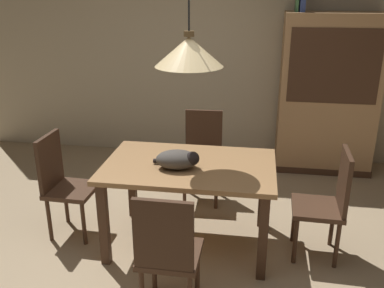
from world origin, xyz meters
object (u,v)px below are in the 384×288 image
(dining_table, at_px, (189,175))
(chair_near_front, at_px, (167,251))
(pendant_lamp, at_px, (189,51))
(book_blue_wide, at_px, (302,0))
(hutch_bookcase, at_px, (327,98))
(chair_far_back, at_px, (203,152))
(chair_right_side, at_px, (328,200))
(cat_sleeping, at_px, (178,159))
(chair_left_side, at_px, (63,181))

(dining_table, height_order, chair_near_front, chair_near_front)
(dining_table, bearing_deg, pendant_lamp, 94.02)
(book_blue_wide, bearing_deg, chair_near_front, -109.25)
(hutch_bookcase, bearing_deg, chair_far_back, -143.99)
(chair_right_side, relative_size, chair_near_front, 1.00)
(chair_far_back, bearing_deg, chair_near_front, -89.94)
(cat_sleeping, bearing_deg, pendant_lamp, 54.40)
(chair_far_back, xyz_separation_m, chair_near_front, (0.00, -1.76, 0.00))
(book_blue_wide, bearing_deg, hutch_bookcase, -0.23)
(chair_right_side, bearing_deg, pendant_lamp, 179.87)
(chair_left_side, xyz_separation_m, hutch_bookcase, (2.46, 1.85, 0.38))
(dining_table, relative_size, chair_right_side, 1.51)
(book_blue_wide, bearing_deg, chair_left_side, -138.40)
(dining_table, relative_size, chair_near_front, 1.51)
(chair_left_side, relative_size, hutch_bookcase, 0.50)
(dining_table, relative_size, hutch_bookcase, 0.76)
(chair_right_side, relative_size, chair_left_side, 1.00)
(chair_right_side, bearing_deg, chair_far_back, 142.09)
(chair_right_side, distance_m, chair_near_front, 1.43)
(chair_right_side, height_order, book_blue_wide, book_blue_wide)
(book_blue_wide, bearing_deg, cat_sleeping, -117.70)
(chair_near_front, height_order, book_blue_wide, book_blue_wide)
(chair_right_side, bearing_deg, hutch_bookcase, 83.76)
(chair_near_front, height_order, pendant_lamp, pendant_lamp)
(dining_table, distance_m, book_blue_wide, 2.46)
(cat_sleeping, height_order, book_blue_wide, book_blue_wide)
(hutch_bookcase, bearing_deg, chair_left_side, -143.12)
(chair_far_back, relative_size, pendant_lamp, 0.72)
(dining_table, height_order, cat_sleeping, cat_sleeping)
(chair_far_back, height_order, chair_left_side, same)
(chair_left_side, distance_m, chair_near_front, 1.43)
(chair_right_side, xyz_separation_m, cat_sleeping, (-1.20, -0.10, 0.32))
(dining_table, relative_size, chair_left_side, 1.51)
(chair_left_side, bearing_deg, chair_near_front, -37.99)
(chair_right_side, distance_m, chair_left_side, 2.26)
(chair_right_side, height_order, chair_near_front, same)
(dining_table, xyz_separation_m, chair_right_side, (1.13, -0.00, -0.14))
(cat_sleeping, distance_m, book_blue_wide, 2.48)
(chair_near_front, distance_m, cat_sleeping, 0.84)
(chair_far_back, height_order, cat_sleeping, chair_far_back)
(chair_far_back, distance_m, cat_sleeping, 1.03)
(dining_table, height_order, chair_far_back, chair_far_back)
(pendant_lamp, xyz_separation_m, hutch_bookcase, (1.33, 1.85, -0.77))
(chair_left_side, bearing_deg, chair_far_back, 37.90)
(chair_far_back, height_order, book_blue_wide, book_blue_wide)
(dining_table, distance_m, chair_far_back, 0.89)
(chair_far_back, height_order, hutch_bookcase, hutch_bookcase)
(chair_far_back, distance_m, chair_left_side, 1.43)
(chair_right_side, xyz_separation_m, chair_near_front, (-1.13, -0.88, 0.00))
(chair_right_side, height_order, hutch_bookcase, hutch_bookcase)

